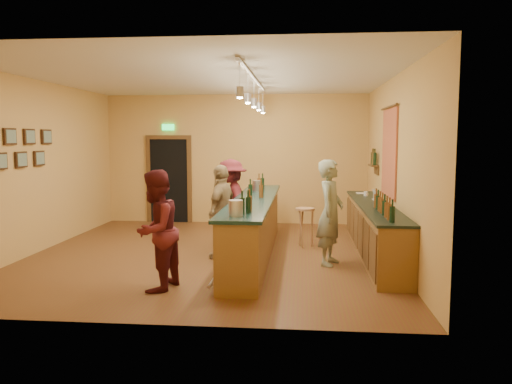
# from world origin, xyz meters

# --- Properties ---
(floor) EXTENTS (7.00, 7.00, 0.00)m
(floor) POSITION_xyz_m (0.00, 0.00, 0.00)
(floor) COLOR brown
(floor) RESTS_ON ground
(ceiling) EXTENTS (6.50, 7.00, 0.02)m
(ceiling) POSITION_xyz_m (0.00, 0.00, 3.20)
(ceiling) COLOR silver
(ceiling) RESTS_ON wall_back
(wall_back) EXTENTS (6.50, 0.02, 3.20)m
(wall_back) POSITION_xyz_m (0.00, 3.50, 1.60)
(wall_back) COLOR tan
(wall_back) RESTS_ON floor
(wall_front) EXTENTS (6.50, 0.02, 3.20)m
(wall_front) POSITION_xyz_m (0.00, -3.50, 1.60)
(wall_front) COLOR tan
(wall_front) RESTS_ON floor
(wall_left) EXTENTS (0.02, 7.00, 3.20)m
(wall_left) POSITION_xyz_m (-3.25, 0.00, 1.60)
(wall_left) COLOR tan
(wall_left) RESTS_ON floor
(wall_right) EXTENTS (0.02, 7.00, 3.20)m
(wall_right) POSITION_xyz_m (3.25, 0.00, 1.60)
(wall_right) COLOR tan
(wall_right) RESTS_ON floor
(doorway) EXTENTS (1.15, 0.09, 2.48)m
(doorway) POSITION_xyz_m (-1.70, 3.47, 1.13)
(doorway) COLOR black
(doorway) RESTS_ON wall_back
(tapestry) EXTENTS (0.03, 1.40, 1.60)m
(tapestry) POSITION_xyz_m (3.23, 0.40, 1.85)
(tapestry) COLOR maroon
(tapestry) RESTS_ON wall_right
(bottle_shelf) EXTENTS (0.17, 0.55, 0.54)m
(bottle_shelf) POSITION_xyz_m (3.17, 1.90, 1.67)
(bottle_shelf) COLOR #4C2816
(bottle_shelf) RESTS_ON wall_right
(picture_grid) EXTENTS (0.06, 2.20, 0.70)m
(picture_grid) POSITION_xyz_m (-3.21, -0.75, 1.95)
(picture_grid) COLOR #382111
(picture_grid) RESTS_ON wall_left
(back_counter) EXTENTS (0.60, 4.55, 1.27)m
(back_counter) POSITION_xyz_m (2.97, 0.18, 0.49)
(back_counter) COLOR brown
(back_counter) RESTS_ON floor
(tasting_bar) EXTENTS (0.73, 5.10, 1.38)m
(tasting_bar) POSITION_xyz_m (0.79, -0.00, 0.61)
(tasting_bar) COLOR brown
(tasting_bar) RESTS_ON floor
(pendant_track) EXTENTS (0.11, 4.60, 0.50)m
(pendant_track) POSITION_xyz_m (0.80, -0.00, 2.98)
(pendant_track) COLOR silver
(pendant_track) RESTS_ON ceiling
(bartender) EXTENTS (0.59, 0.74, 1.77)m
(bartender) POSITION_xyz_m (2.13, -0.53, 0.88)
(bartender) COLOR gray
(bartender) RESTS_ON floor
(customer_a) EXTENTS (0.80, 0.94, 1.69)m
(customer_a) POSITION_xyz_m (-0.36, -2.20, 0.84)
(customer_a) COLOR #59191E
(customer_a) RESTS_ON floor
(customer_b) EXTENTS (0.63, 1.04, 1.66)m
(customer_b) POSITION_xyz_m (0.25, -0.21, 0.83)
(customer_b) COLOR #997A51
(customer_b) RESTS_ON floor
(customer_c) EXTENTS (0.94, 1.25, 1.71)m
(customer_c) POSITION_xyz_m (0.25, 0.92, 0.86)
(customer_c) COLOR #59191E
(customer_c) RESTS_ON floor
(bar_stool) EXTENTS (0.37, 0.37, 0.77)m
(bar_stool) POSITION_xyz_m (1.72, 0.82, 0.62)
(bar_stool) COLOR #A37C49
(bar_stool) RESTS_ON floor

